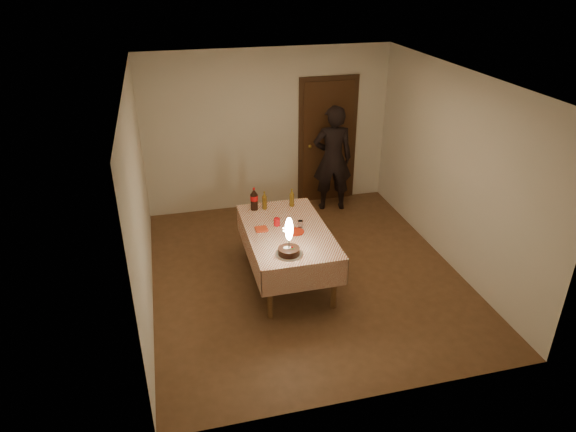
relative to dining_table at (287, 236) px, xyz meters
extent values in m
cube|color=brown|center=(0.27, 0.06, -0.63)|extent=(4.00, 4.50, 0.01)
cube|color=beige|center=(0.27, 2.31, 0.67)|extent=(4.00, 0.04, 2.60)
cube|color=beige|center=(0.27, -2.19, 0.67)|extent=(4.00, 0.04, 2.60)
cube|color=beige|center=(-1.73, 0.06, 0.67)|extent=(0.04, 4.50, 2.60)
cube|color=beige|center=(2.27, 0.06, 0.67)|extent=(0.04, 4.50, 2.60)
cube|color=silver|center=(0.27, 0.06, 1.97)|extent=(4.00, 4.50, 0.04)
cube|color=#472814|center=(1.27, 2.28, 0.39)|extent=(0.85, 0.05, 2.05)
sphere|color=#B28C33|center=(0.95, 2.23, 0.37)|extent=(0.06, 0.06, 0.06)
cube|color=brown|center=(0.00, 0.00, 0.07)|extent=(0.90, 1.60, 0.04)
cylinder|color=brown|center=(-0.39, -0.74, -0.29)|extent=(0.07, 0.07, 0.68)
cylinder|color=brown|center=(0.39, -0.74, -0.29)|extent=(0.07, 0.07, 0.68)
cylinder|color=brown|center=(-0.39, 0.74, -0.29)|extent=(0.07, 0.07, 0.68)
cylinder|color=brown|center=(0.39, 0.74, -0.29)|extent=(0.07, 0.07, 0.68)
cube|color=white|center=(0.00, 0.00, 0.09)|extent=(1.02, 1.72, 0.01)
cube|color=white|center=(0.00, -0.85, -0.08)|extent=(1.02, 0.01, 0.34)
cube|color=white|center=(0.00, 0.85, -0.08)|extent=(1.02, 0.01, 0.34)
cube|color=white|center=(-0.50, 0.00, -0.08)|extent=(0.01, 1.72, 0.34)
cube|color=white|center=(0.50, 0.00, -0.08)|extent=(0.01, 1.72, 0.34)
cylinder|color=white|center=(-0.12, -0.59, 0.10)|extent=(0.31, 0.31, 0.01)
cylinder|color=black|center=(-0.12, -0.59, 0.14)|extent=(0.25, 0.25, 0.08)
cylinder|color=white|center=(-0.14, -0.57, 0.18)|extent=(0.07, 0.07, 0.00)
sphere|color=red|center=(-0.09, -0.60, 0.19)|extent=(0.02, 0.02, 0.02)
cube|color=#19721E|center=(-0.07, -0.61, 0.18)|extent=(0.02, 0.01, 0.00)
cube|color=#19721E|center=(-0.10, -0.61, 0.18)|extent=(0.01, 0.02, 0.00)
cylinder|color=#262628|center=(-0.12, -0.59, 0.24)|extent=(0.01, 0.01, 0.12)
ellipsoid|color=#FFF2BF|center=(-0.12, -0.59, 0.43)|extent=(0.09, 0.09, 0.29)
sphere|color=white|center=(-0.12, -0.59, 0.32)|extent=(0.04, 0.04, 0.04)
cylinder|color=red|center=(0.09, -0.09, 0.10)|extent=(0.22, 0.22, 0.01)
cylinder|color=red|center=(-0.10, 0.14, 0.15)|extent=(0.08, 0.08, 0.10)
cylinder|color=white|center=(0.18, 0.02, 0.14)|extent=(0.07, 0.07, 0.09)
cube|color=#B93215|center=(-0.31, 0.07, 0.11)|extent=(0.15, 0.15, 0.02)
cylinder|color=black|center=(-0.29, 0.67, 0.21)|extent=(0.10, 0.10, 0.22)
cylinder|color=red|center=(-0.29, 0.67, 0.27)|extent=(0.10, 0.10, 0.07)
cone|color=black|center=(-0.29, 0.67, 0.36)|extent=(0.10, 0.10, 0.08)
cylinder|color=red|center=(-0.29, 0.67, 0.40)|extent=(0.03, 0.03, 0.02)
cylinder|color=#5E4210|center=(-0.15, 0.66, 0.19)|extent=(0.06, 0.06, 0.18)
cone|color=#5E4210|center=(-0.15, 0.66, 0.31)|extent=(0.06, 0.06, 0.06)
cylinder|color=olive|center=(-0.15, 0.66, 0.34)|extent=(0.02, 0.02, 0.02)
cylinder|color=#5E4210|center=(0.23, 0.65, 0.19)|extent=(0.06, 0.06, 0.18)
cone|color=#5E4210|center=(0.23, 0.65, 0.31)|extent=(0.06, 0.06, 0.06)
cylinder|color=olive|center=(0.23, 0.65, 0.34)|extent=(0.02, 0.02, 0.02)
imported|color=black|center=(1.24, 1.91, 0.24)|extent=(0.70, 0.52, 1.76)
cube|color=black|center=(1.26, 2.04, 0.87)|extent=(0.14, 0.11, 0.10)
cylinder|color=black|center=(1.27, 2.12, 0.87)|extent=(0.09, 0.09, 0.08)
camera|label=1|loc=(-1.37, -5.51, 3.17)|focal=32.00mm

